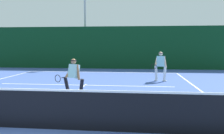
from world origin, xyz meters
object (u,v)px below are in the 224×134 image
player_far (160,65)px  tennis_ball (157,92)px  light_pole (85,21)px  player_near (73,76)px

player_far → tennis_ball: size_ratio=25.33×
player_far → light_pole: bearing=-38.7°
tennis_ball → light_pole: 12.77m
light_pole → tennis_ball: bearing=-62.8°
player_near → player_far: bearing=-104.1°
tennis_ball → player_far: bearing=81.9°
player_near → light_pole: size_ratio=0.23×
player_far → tennis_ball: player_far is taller
player_near → tennis_ball: player_near is taller
player_far → tennis_ball: 3.37m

